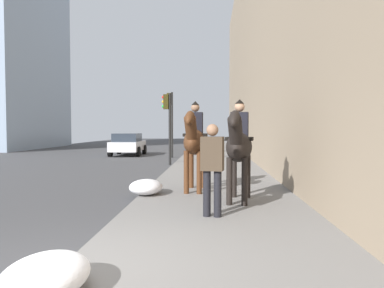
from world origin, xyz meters
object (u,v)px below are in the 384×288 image
Objects in this scene: traffic_light_far_curb at (171,114)px; car_near_lane at (128,144)px; pedestrian_greeting at (212,164)px; mounted_horse_near at (195,141)px; mounted_horse_far at (239,145)px; traffic_light_near_curb at (168,117)px.

car_near_lane is at bearing 60.64° from traffic_light_far_curb.
mounted_horse_near is at bearing 19.56° from pedestrian_greeting.
traffic_light_near_curb is (9.12, 2.68, 0.94)m from mounted_horse_far.
mounted_horse_far is at bearing -167.25° from traffic_light_far_curb.
pedestrian_greeting is at bearing -163.23° from car_near_lane.
car_near_lane is 1.13× the size of traffic_light_near_curb.
traffic_light_near_curb is (10.50, 2.09, 1.21)m from pedestrian_greeting.
mounted_horse_far is at bearing -12.95° from pedestrian_greeting.
traffic_light_far_curb is (12.14, 2.01, 1.19)m from mounted_horse_near.
car_near_lane is at bearing 28.31° from pedestrian_greeting.
traffic_light_far_curb is at bearing -157.38° from mounted_horse_far.
pedestrian_greeting is (-2.68, -0.45, -0.33)m from mounted_horse_near.
car_near_lane is at bearing -155.55° from mounted_horse_near.
traffic_light_far_curb reaches higher than traffic_light_near_curb.
traffic_light_near_curb reaches higher than pedestrian_greeting.
mounted_horse_far reaches higher than car_near_lane.
mounted_horse_near is 8.04m from traffic_light_near_curb.
pedestrian_greeting is at bearing -170.58° from traffic_light_far_curb.
traffic_light_far_curb is (4.32, 0.36, 0.31)m from traffic_light_near_curb.
mounted_horse_far is 16.29m from car_near_lane.
pedestrian_greeting is (-1.38, 0.58, -0.28)m from mounted_horse_far.
mounted_horse_near is at bearing -131.67° from mounted_horse_far.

